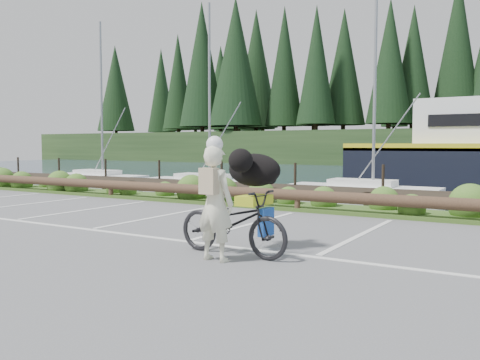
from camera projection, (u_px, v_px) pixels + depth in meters
ground at (199, 238)px, 9.89m from camera, size 72.00×72.00×0.00m
vegetation_strip at (308, 207)px, 14.42m from camera, size 34.00×1.60×0.10m
log_rail at (297, 212)px, 13.82m from camera, size 32.00×0.30×0.60m
bicycle at (232, 222)px, 8.35m from camera, size 2.11×0.83×1.09m
cyclist at (215, 204)px, 7.92m from camera, size 0.68×0.46×1.81m
dog at (254, 170)px, 8.85m from camera, size 0.54×1.02×0.58m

